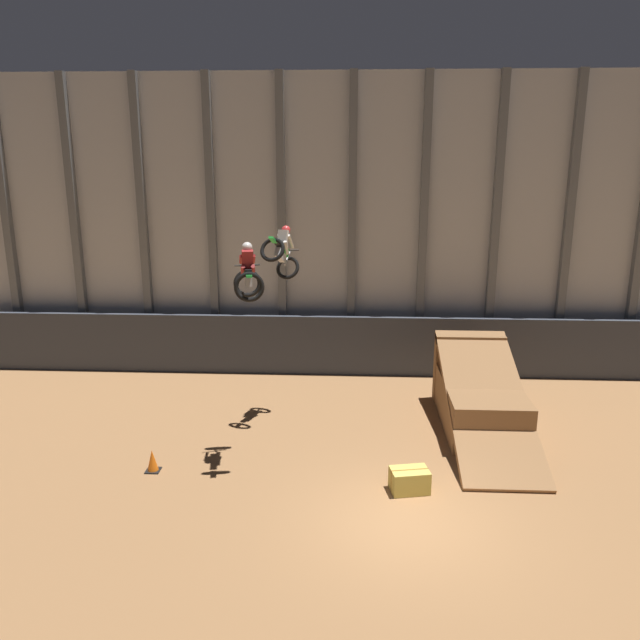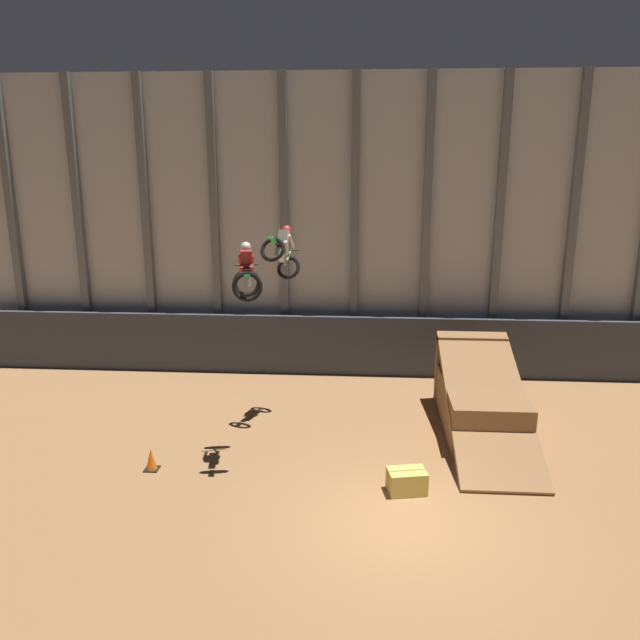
# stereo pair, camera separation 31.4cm
# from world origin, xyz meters

# --- Properties ---
(ground_plane) EXTENTS (60.00, 60.00, 0.00)m
(ground_plane) POSITION_xyz_m (0.00, 0.00, 0.00)
(ground_plane) COLOR #996B42
(arena_back_wall) EXTENTS (32.00, 0.40, 10.66)m
(arena_back_wall) POSITION_xyz_m (0.00, 10.41, 5.33)
(arena_back_wall) COLOR #ADB2B7
(arena_back_wall) RESTS_ON ground_plane
(lower_barrier) EXTENTS (31.36, 0.20, 2.20)m
(lower_barrier) POSITION_xyz_m (0.00, 9.62, 1.10)
(lower_barrier) COLOR #383D47
(lower_barrier) RESTS_ON ground_plane
(dirt_ramp) EXTENTS (2.22, 6.16, 2.43)m
(dirt_ramp) POSITION_xyz_m (2.59, 5.50, 0.81)
(dirt_ramp) COLOR olive
(dirt_ramp) RESTS_ON ground_plane
(rider_bike_left_air) EXTENTS (1.03, 1.79, 1.54)m
(rider_bike_left_air) POSITION_xyz_m (-3.83, 2.97, 4.93)
(rider_bike_left_air) COLOR black
(rider_bike_right_air) EXTENTS (1.13, 1.80, 1.68)m
(rider_bike_right_air) POSITION_xyz_m (-3.31, 5.86, 5.11)
(rider_bike_right_air) COLOR black
(traffic_cone_near_ramp) EXTENTS (0.36, 0.36, 0.58)m
(traffic_cone_near_ramp) POSITION_xyz_m (-6.28, 2.04, 0.28)
(traffic_cone_near_ramp) COLOR black
(traffic_cone_near_ramp) RESTS_ON ground_plane
(hay_bale_trackside) EXTENTS (1.00, 0.76, 0.57)m
(hay_bale_trackside) POSITION_xyz_m (0.19, 1.39, 0.28)
(hay_bale_trackside) COLOR #CCB751
(hay_bale_trackside) RESTS_ON ground_plane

